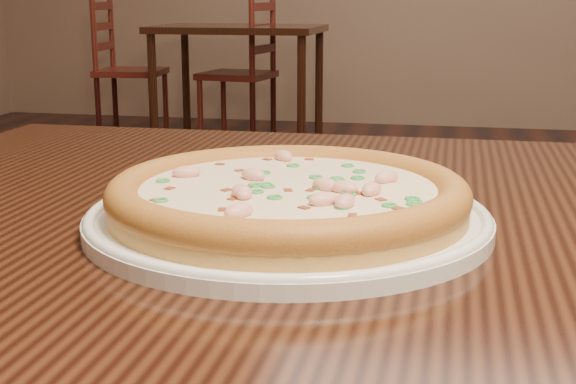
% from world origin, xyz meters
% --- Properties ---
extents(hero_table, '(1.20, 0.80, 0.75)m').
position_xyz_m(hero_table, '(0.03, -0.74, 0.65)').
color(hero_table, black).
rests_on(hero_table, ground).
extents(plate, '(0.33, 0.33, 0.02)m').
position_xyz_m(plate, '(-0.09, -0.79, 0.76)').
color(plate, white).
rests_on(plate, hero_table).
extents(pizza, '(0.29, 0.29, 0.03)m').
position_xyz_m(pizza, '(-0.08, -0.79, 0.78)').
color(pizza, tan).
rests_on(pizza, plate).
extents(bg_table_left, '(1.00, 0.70, 0.75)m').
position_xyz_m(bg_table_left, '(-1.27, 3.40, 0.65)').
color(bg_table_left, black).
rests_on(bg_table_left, ground).
extents(chair_a, '(0.46, 0.46, 0.95)m').
position_xyz_m(chair_a, '(-2.14, 3.65, 0.44)').
color(chair_a, '#4D1510').
rests_on(chair_a, ground).
extents(chair_b, '(0.47, 0.47, 0.95)m').
position_xyz_m(chair_b, '(-1.28, 3.59, 0.44)').
color(chair_b, '#4D1510').
rests_on(chair_b, ground).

